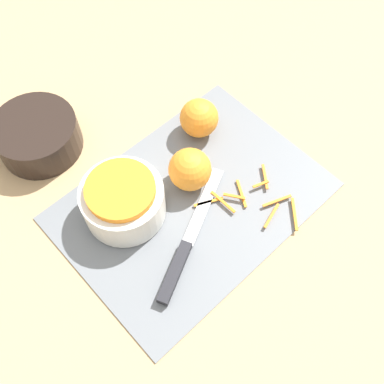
{
  "coord_description": "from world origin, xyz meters",
  "views": [
    {
      "loc": [
        -0.27,
        -0.29,
        0.74
      ],
      "look_at": [
        0.0,
        0.0,
        0.04
      ],
      "focal_mm": 42.0,
      "sensor_mm": 36.0,
      "label": 1
    }
  ],
  "objects": [
    {
      "name": "knife",
      "position": [
        -0.09,
        -0.07,
        0.01
      ],
      "size": [
        0.26,
        0.14,
        0.02
      ],
      "rotation": [
        0.0,
        0.0,
        0.45
      ],
      "color": "#232328",
      "rests_on": "cutting_board"
    },
    {
      "name": "orange_right",
      "position": [
        0.12,
        0.11,
        0.04
      ],
      "size": [
        0.08,
        0.08,
        0.08
      ],
      "color": "orange",
      "rests_on": "cutting_board"
    },
    {
      "name": "ground_plane",
      "position": [
        0.0,
        0.0,
        0.0
      ],
      "size": [
        4.0,
        4.0,
        0.0
      ],
      "primitive_type": "plane",
      "color": "tan"
    },
    {
      "name": "cutting_board",
      "position": [
        0.0,
        0.0,
        0.0
      ],
      "size": [
        0.48,
        0.34,
        0.01
      ],
      "color": "slate",
      "rests_on": "ground_plane"
    },
    {
      "name": "bowl_speckled",
      "position": [
        -0.1,
        0.07,
        0.05
      ],
      "size": [
        0.15,
        0.15,
        0.09
      ],
      "color": "silver",
      "rests_on": "cutting_board"
    },
    {
      "name": "peel_pile",
      "position": [
        0.08,
        -0.08,
        0.01
      ],
      "size": [
        0.16,
        0.17,
        0.01
      ],
      "color": "orange",
      "rests_on": "cutting_board"
    },
    {
      "name": "bowl_dark",
      "position": [
        -0.13,
        0.3,
        0.03
      ],
      "size": [
        0.16,
        0.16,
        0.07
      ],
      "color": "black",
      "rests_on": "ground_plane"
    },
    {
      "name": "orange_left",
      "position": [
        0.03,
        0.03,
        0.05
      ],
      "size": [
        0.08,
        0.08,
        0.08
      ],
      "color": "orange",
      "rests_on": "cutting_board"
    }
  ]
}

